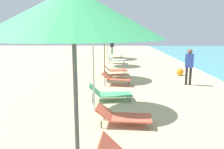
{
  "coord_description": "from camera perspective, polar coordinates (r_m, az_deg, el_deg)",
  "views": [
    {
      "loc": [
        -0.38,
        2.07,
        2.38
      ],
      "look_at": [
        -0.57,
        8.28,
        1.17
      ],
      "focal_mm": 35.31,
      "sensor_mm": 36.0,
      "label": 1
    }
  ],
  "objects": [
    {
      "name": "umbrella_second",
      "position": [
        2.41,
        -10.04,
        15.2
      ],
      "size": [
        1.92,
        1.92,
        2.89
      ],
      "color": "#4C4C51",
      "rests_on": "ground"
    },
    {
      "name": "umbrella_third",
      "position": [
        6.56,
        -4.99,
        12.56
      ],
      "size": [
        2.12,
        2.12,
        2.91
      ],
      "color": "silver",
      "rests_on": "ground"
    },
    {
      "name": "lounger_third_shoreside",
      "position": [
        7.72,
        -0.68,
        -4.82
      ],
      "size": [
        1.55,
        0.79,
        0.59
      ],
      "rotation": [
        0.0,
        0.0,
        0.11
      ],
      "color": "#4CA572",
      "rests_on": "ground"
    },
    {
      "name": "lounger_third_inland",
      "position": [
        5.79,
        2.84,
        -10.65
      ],
      "size": [
        1.46,
        0.71,
        0.5
      ],
      "rotation": [
        0.0,
        0.0,
        -0.07
      ],
      "color": "#D8593F",
      "rests_on": "ground"
    },
    {
      "name": "umbrella_fourth",
      "position": [
        10.94,
        -2.0,
        10.19
      ],
      "size": [
        2.29,
        2.29,
        2.55
      ],
      "color": "olive",
      "rests_on": "ground"
    },
    {
      "name": "lounger_fourth_shoreside",
      "position": [
        12.31,
        0.68,
        1.34
      ],
      "size": [
        1.42,
        0.92,
        0.58
      ],
      "rotation": [
        0.0,
        0.0,
        0.19
      ],
      "color": "#D8593F",
      "rests_on": "ground"
    },
    {
      "name": "lounger_fourth_inland",
      "position": [
        9.92,
        1.08,
        -0.95
      ],
      "size": [
        1.35,
        0.84,
        0.56
      ],
      "rotation": [
        0.0,
        0.0,
        -0.17
      ],
      "color": "#D8593F",
      "rests_on": "ground"
    },
    {
      "name": "umbrella_fifth",
      "position": [
        15.44,
        -1.14,
        10.85
      ],
      "size": [
        1.93,
        1.93,
        2.58
      ],
      "color": "silver",
      "rests_on": "ground"
    },
    {
      "name": "lounger_fifth_shoreside",
      "position": [
        16.73,
        1.17,
        3.98
      ],
      "size": [
        1.4,
        0.85,
        0.57
      ],
      "rotation": [
        0.0,
        0.0,
        -0.13
      ],
      "color": "white",
      "rests_on": "ground"
    },
    {
      "name": "umbrella_farthest",
      "position": [
        19.54,
        -1.19,
        11.24
      ],
      "size": [
        2.56,
        2.56,
        2.75
      ],
      "color": "olive",
      "rests_on": "ground"
    },
    {
      "name": "lounger_farthest_shoreside",
      "position": [
        20.84,
        0.9,
        5.29
      ],
      "size": [
        1.41,
        0.91,
        0.55
      ],
      "rotation": [
        0.0,
        0.0,
        0.19
      ],
      "color": "white",
      "rests_on": "ground"
    },
    {
      "name": "person_walking_near",
      "position": [
        10.43,
        19.35,
        2.74
      ],
      "size": [
        0.41,
        0.31,
        1.63
      ],
      "rotation": [
        0.0,
        0.0,
        1.28
      ],
      "color": "#262628",
      "rests_on": "ground"
    },
    {
      "name": "person_walking_far",
      "position": [
        23.31,
        -0.02,
        7.59
      ],
      "size": [
        0.42,
        0.36,
        1.61
      ],
      "rotation": [
        0.0,
        0.0,
        5.19
      ],
      "color": "#3F9972",
      "rests_on": "ground"
    },
    {
      "name": "beach_ball",
      "position": [
        12.72,
        17.19,
        0.65
      ],
      "size": [
        0.39,
        0.39,
        0.39
      ],
      "primitive_type": "sphere",
      "color": "orange",
      "rests_on": "ground"
    }
  ]
}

